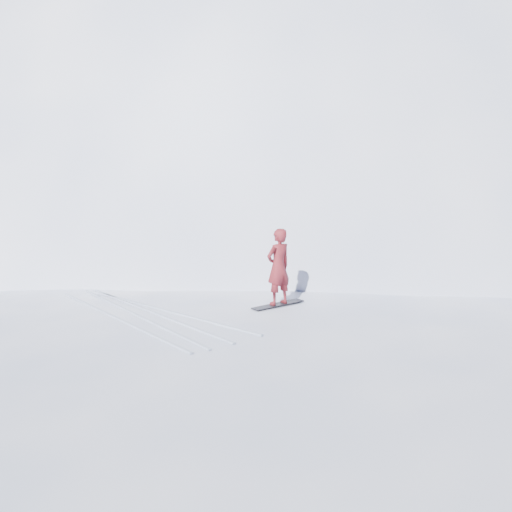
# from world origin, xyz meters

# --- Properties ---
(ground) EXTENTS (400.00, 400.00, 0.00)m
(ground) POSITION_xyz_m (0.00, 0.00, 0.00)
(ground) COLOR white
(ground) RESTS_ON ground
(near_ridge) EXTENTS (36.00, 28.00, 4.80)m
(near_ridge) POSITION_xyz_m (1.00, 3.00, 0.00)
(near_ridge) COLOR white
(near_ridge) RESTS_ON ground
(summit_peak) EXTENTS (60.00, 56.00, 56.00)m
(summit_peak) POSITION_xyz_m (22.00, 26.00, 0.00)
(summit_peak) COLOR white
(summit_peak) RESTS_ON ground
(peak_shoulder) EXTENTS (28.00, 24.00, 18.00)m
(peak_shoulder) POSITION_xyz_m (10.00, 20.00, 0.00)
(peak_shoulder) COLOR white
(peak_shoulder) RESTS_ON ground
(wind_bumps) EXTENTS (16.00, 14.40, 1.00)m
(wind_bumps) POSITION_xyz_m (-0.56, 2.12, 0.00)
(wind_bumps) COLOR white
(wind_bumps) RESTS_ON ground
(snowboard) EXTENTS (1.52, 0.39, 0.02)m
(snowboard) POSITION_xyz_m (2.86, 2.93, 2.41)
(snowboard) COLOR black
(snowboard) RESTS_ON near_ridge
(snowboarder) EXTENTS (0.72, 0.50, 1.88)m
(snowboarder) POSITION_xyz_m (2.86, 2.93, 3.36)
(snowboarder) COLOR maroon
(snowboarder) RESTS_ON snowboard
(board_tracks) EXTENTS (2.60, 5.96, 0.04)m
(board_tracks) POSITION_xyz_m (-0.23, 4.07, 2.42)
(board_tracks) COLOR silver
(board_tracks) RESTS_ON ground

